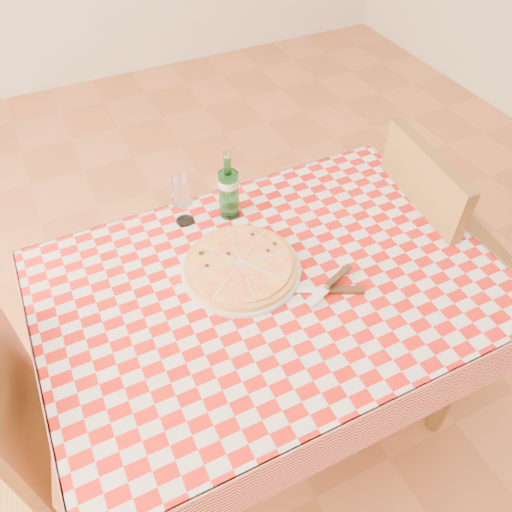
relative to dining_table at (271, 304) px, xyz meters
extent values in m
plane|color=#A65C35|center=(0.00, 0.00, -0.66)|extent=(6.00, 6.00, 0.00)
cube|color=brown|center=(0.00, 0.00, 0.07)|extent=(1.20, 0.80, 0.04)
cylinder|color=brown|center=(0.54, -0.34, -0.30)|extent=(0.06, 0.06, 0.71)
cylinder|color=brown|center=(-0.54, 0.34, -0.30)|extent=(0.06, 0.06, 0.71)
cylinder|color=brown|center=(0.54, 0.34, -0.30)|extent=(0.06, 0.06, 0.71)
cube|color=#A7110A|center=(0.00, 0.00, 0.09)|extent=(1.30, 0.90, 0.01)
cube|color=brown|center=(0.79, 0.08, -0.20)|extent=(0.48, 0.48, 0.04)
cylinder|color=brown|center=(0.59, -0.08, -0.44)|extent=(0.04, 0.04, 0.44)
cylinder|color=brown|center=(0.95, -0.12, -0.44)|extent=(0.04, 0.04, 0.44)
cylinder|color=brown|center=(0.63, 0.28, -0.44)|extent=(0.04, 0.04, 0.44)
cylinder|color=brown|center=(1.00, 0.24, -0.44)|extent=(0.04, 0.04, 0.44)
cube|color=brown|center=(0.60, 0.10, 0.06)|extent=(0.09, 0.43, 0.47)
cylinder|color=brown|center=(-0.72, 0.17, -0.46)|extent=(0.03, 0.03, 0.39)
cube|color=brown|center=(-0.74, 0.00, -0.02)|extent=(0.09, 0.39, 0.42)
camera|label=1|loc=(-0.44, -0.82, 1.18)|focal=35.00mm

